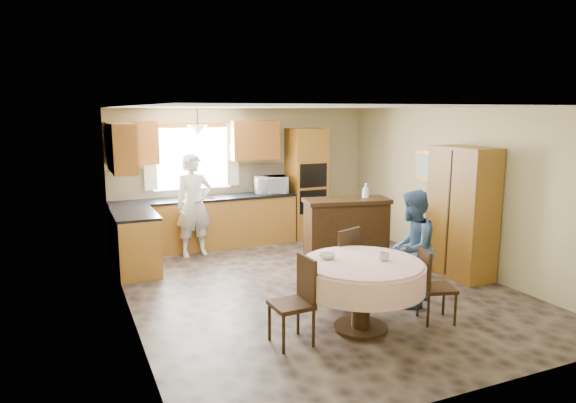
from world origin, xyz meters
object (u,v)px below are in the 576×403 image
Objects in this scene: cupboard at (462,212)px; chair_right at (431,282)px; chair_left at (298,296)px; chair_back at (342,261)px; person_dining at (412,249)px; dining_table at (362,277)px; oven_tower at (306,183)px; sideboard at (346,232)px; person_sink at (194,205)px.

chair_right is at bearing -141.40° from cupboard.
chair_back is at bearing 126.99° from chair_left.
dining_table is at bearing -15.52° from person_dining.
sideboard is at bearing -94.07° from oven_tower.
dining_table is (-1.32, -4.16, -0.44)m from oven_tower.
person_sink is at bearing 42.59° from chair_right.
cupboard is 3.40m from chair_left.
oven_tower is 3.81m from person_dining.
dining_table is at bearing -81.79° from person_sink.
cupboard is at bearing 166.57° from chair_back.
person_dining is at bearing -85.43° from sideboard.
chair_back is 0.57× the size of person_sink.
chair_back is 1.17m from chair_right.
dining_table is 0.80× the size of person_sink.
sideboard is 0.98× the size of dining_table.
oven_tower is 4.71m from chair_left.
oven_tower reaches higher than cupboard.
dining_table is (-2.39, -1.08, -0.34)m from cupboard.
sideboard is at bearing -38.41° from person_sink.
person_dining is at bearing 129.31° from chair_back.
oven_tower reaches higher than sideboard.
oven_tower is 1.21× the size of person_sink.
person_sink is at bearing -96.90° from person_dining.
dining_table is at bearing -155.76° from cupboard.
chair_left is at bearing -93.62° from person_sink.
person_dining reaches higher than dining_table.
chair_left is at bearing -24.46° from person_dining.
person_dining is (-0.35, -3.78, -0.32)m from oven_tower.
chair_back is at bearing 75.05° from dining_table.
sideboard is at bearing -133.51° from person_dining.
person_dining is (0.97, 0.38, 0.12)m from dining_table.
cupboard reaches higher than sideboard.
person_dining is (0.75, -0.45, 0.20)m from chair_back.
cupboard is 1.60m from person_dining.
chair_right is 4.32m from person_sink.
person_sink is (-2.31, -0.42, -0.19)m from oven_tower.
dining_table is 0.80m from chair_left.
person_dining reaches higher than chair_left.
chair_right is at bearing 41.81° from person_dining.
cupboard is 1.11× the size of person_sink.
person_sink is (-0.20, 3.76, 0.35)m from chair_left.
oven_tower reaches higher than person_sink.
person_dining is (-1.42, -0.69, -0.22)m from cupboard.
cupboard is at bearing -44.90° from person_sink.
cupboard reaches higher than chair_left.
person_dining is at bearing -154.04° from cupboard.
oven_tower is 1.54× the size of sideboard.
sideboard is 2.03m from person_dining.
oven_tower reaches higher than chair_back.
sideboard reaches higher than chair_left.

